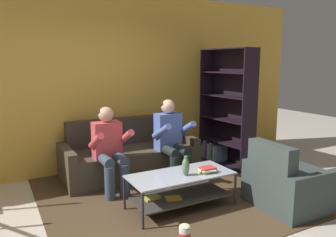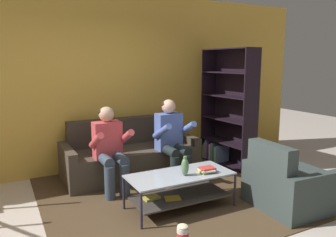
# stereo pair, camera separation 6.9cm
# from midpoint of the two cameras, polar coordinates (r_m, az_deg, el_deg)

# --- Properties ---
(ground) EXTENTS (16.80, 16.80, 0.00)m
(ground) POSITION_cam_midpoint_polar(r_m,az_deg,el_deg) (3.60, -2.20, -19.79)
(ground) COLOR beige
(back_partition) EXTENTS (8.40, 0.12, 2.90)m
(back_partition) POSITION_cam_midpoint_polar(r_m,az_deg,el_deg) (5.46, -13.88, 6.09)
(back_partition) COLOR gold
(back_partition) RESTS_ON ground
(couch) EXTENTS (2.07, 0.87, 0.88)m
(couch) POSITION_cam_midpoint_polar(r_m,az_deg,el_deg) (5.25, -7.16, -6.64)
(couch) COLOR #433A2E
(couch) RESTS_ON ground
(person_seated_left) EXTENTS (0.50, 0.58, 1.17)m
(person_seated_left) POSITION_cam_midpoint_polar(r_m,az_deg,el_deg) (4.53, -10.55, -4.78)
(person_seated_left) COLOR #394657
(person_seated_left) RESTS_ON ground
(person_seated_right) EXTENTS (0.50, 0.58, 1.22)m
(person_seated_right) POSITION_cam_midpoint_polar(r_m,az_deg,el_deg) (4.90, 0.21, -3.24)
(person_seated_right) COLOR black
(person_seated_right) RESTS_ON ground
(coffee_table) EXTENTS (1.28, 0.57, 0.44)m
(coffee_table) POSITION_cam_midpoint_polar(r_m,az_deg,el_deg) (4.07, 1.58, -11.57)
(coffee_table) COLOR #A8B2C0
(coffee_table) RESTS_ON ground
(area_rug) EXTENTS (3.00, 3.38, 0.01)m
(area_rug) POSITION_cam_midpoint_polar(r_m,az_deg,el_deg) (4.64, -2.61, -12.64)
(area_rug) COLOR #4A3724
(area_rug) RESTS_ON ground
(vase) EXTENTS (0.09, 0.09, 0.24)m
(vase) POSITION_cam_midpoint_polar(r_m,az_deg,el_deg) (3.94, 2.59, -8.33)
(vase) COLOR #537B50
(vase) RESTS_ON coffee_table
(book_stack) EXTENTS (0.21, 0.19, 0.06)m
(book_stack) POSITION_cam_midpoint_polar(r_m,az_deg,el_deg) (4.09, 6.31, -8.86)
(book_stack) COLOR #AABB3A
(book_stack) RESTS_ON coffee_table
(bookshelf) EXTENTS (0.43, 1.09, 2.00)m
(bookshelf) POSITION_cam_midpoint_polar(r_m,az_deg,el_deg) (5.81, 9.72, 0.18)
(bookshelf) COLOR black
(bookshelf) RESTS_ON ground
(armchair) EXTENTS (0.91, 0.91, 0.84)m
(armchair) POSITION_cam_midpoint_polar(r_m,az_deg,el_deg) (4.37, 20.00, -10.83)
(armchair) COLOR #36403F
(armchair) RESTS_ON ground
(popcorn_tub) EXTENTS (0.12, 0.12, 0.22)m
(popcorn_tub) POSITION_cam_midpoint_polar(r_m,az_deg,el_deg) (3.40, 2.33, -19.57)
(popcorn_tub) COLOR red
(popcorn_tub) RESTS_ON ground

